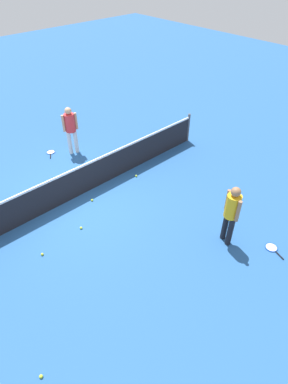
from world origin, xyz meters
name	(u,v)px	position (x,y,z in m)	size (l,w,h in m)	color
ground_plane	(74,198)	(0.00, 0.00, 0.00)	(40.00, 40.00, 0.00)	#265693
court_net	(72,184)	(0.00, 0.00, 0.50)	(10.09, 0.09, 1.07)	#4C4C51
player_near_side	(232,211)	(1.89, -4.04, 1.01)	(0.44, 0.52, 1.70)	black
player_far_side	(70,127)	(1.40, 2.15, 1.01)	(0.52, 0.43, 1.70)	white
tennis_racket_near_player	(272,248)	(2.53, -4.99, 0.01)	(0.40, 0.61, 0.03)	blue
tennis_racket_far_player	(51,152)	(0.76, 2.70, 0.01)	(0.45, 0.59, 0.03)	blue
tennis_ball_near_player	(136,176)	(2.05, -0.44, 0.03)	(0.07, 0.07, 0.07)	#C6E033
tennis_ball_by_net	(42,254)	(-1.78, -1.33, 0.03)	(0.07, 0.07, 0.07)	#C6E033
tennis_ball_midcourt	(81,228)	(-0.58, -1.21, 0.03)	(0.07, 0.07, 0.07)	#C6E033
tennis_ball_stray_left	(41,376)	(-3.16, -3.81, 0.03)	(0.07, 0.07, 0.07)	#C6E033
tennis_ball_stray_right	(92,200)	(0.30, -0.48, 0.03)	(0.07, 0.07, 0.07)	#C6E033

